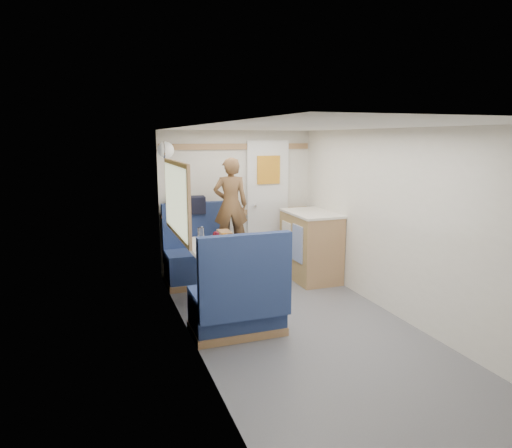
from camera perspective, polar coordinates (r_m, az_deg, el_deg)
name	(u,v)px	position (r m, az deg, el deg)	size (l,w,h in m)	color
floor	(305,331)	(4.71, 6.11, -13.11)	(4.50, 4.50, 0.00)	#515156
ceiling	(309,127)	(4.31, 6.65, 11.99)	(4.50, 4.50, 0.00)	silver
wall_back	(237,202)	(6.47, -2.36, 2.74)	(2.20, 0.02, 2.00)	silver
wall_left	(194,242)	(4.05, -7.77, -2.20)	(0.02, 4.50, 2.00)	silver
wall_right	(402,226)	(4.98, 17.84, -0.20)	(0.02, 4.50, 2.00)	silver
oak_trim_low	(238,213)	(6.48, -2.30, 1.40)	(2.15, 0.02, 0.08)	#9C7D46
oak_trim_high	(237,146)	(6.39, -2.36, 9.66)	(2.15, 0.02, 0.08)	#9C7D46
side_window	(176,199)	(4.98, -10.00, 3.08)	(0.04, 1.30, 0.72)	#AEB599
rear_door	(268,203)	(6.59, 1.46, 2.65)	(0.62, 0.12, 1.86)	white
dinette_table	(216,257)	(5.20, -5.08, -4.16)	(0.62, 0.92, 0.72)	white
bench_far	(199,261)	(6.08, -7.10, -4.59)	(0.90, 0.59, 1.05)	navy
bench_near	(239,305)	(4.49, -2.19, -10.14)	(0.90, 0.59, 1.05)	navy
ledge	(194,215)	(6.20, -7.73, 1.18)	(0.90, 0.14, 0.04)	#9C7D46
dome_light	(166,150)	(5.79, -11.22, 9.05)	(0.20, 0.20, 0.20)	white
galley_counter	(310,245)	(6.23, 6.82, -2.64)	(0.57, 0.92, 0.92)	#9C7D46
person	(231,205)	(5.86, -3.19, 2.42)	(0.44, 0.29, 1.21)	brown
duffel_bag	(187,205)	(6.17, -8.59, 2.35)	(0.47, 0.23, 0.23)	black
tray	(236,247)	(5.00, -2.50, -2.83)	(0.24, 0.32, 0.02)	silver
orange_fruit	(228,243)	(4.98, -3.57, -2.35)	(0.07, 0.07, 0.07)	#DB5D09
cheese_block	(229,246)	(4.90, -3.40, -2.79)	(0.10, 0.06, 0.04)	#DFD181
wine_glass	(216,235)	(5.04, -5.01, -1.40)	(0.08, 0.08, 0.17)	white
tumbler_left	(200,245)	(4.89, -7.01, -2.59)	(0.07, 0.07, 0.12)	silver
tumbler_mid	(201,233)	(5.49, -6.91, -1.10)	(0.08, 0.08, 0.12)	white
beer_glass	(224,238)	(5.22, -3.99, -1.77)	(0.07, 0.07, 0.10)	#955915
pepper_grinder	(223,240)	(5.16, -4.18, -2.01)	(0.03, 0.03, 0.09)	black
bread_loaf	(224,235)	(5.38, -3.97, -1.40)	(0.13, 0.25, 0.10)	brown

